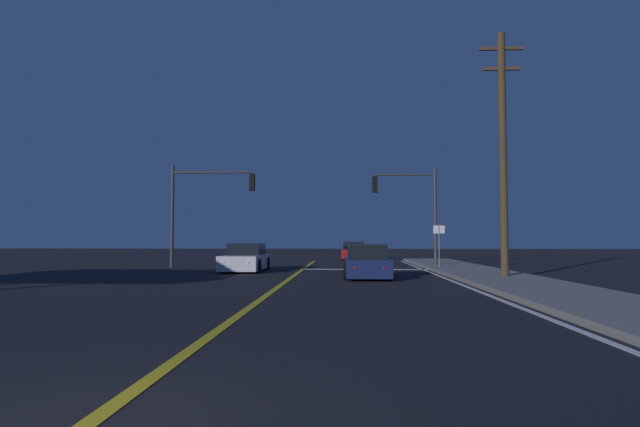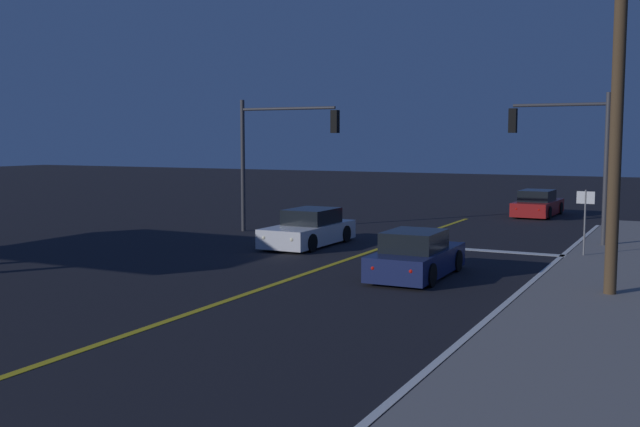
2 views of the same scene
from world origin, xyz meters
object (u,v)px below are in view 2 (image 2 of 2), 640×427
Objects in this scene: car_distant_tail_white at (309,230)px; traffic_signal_far_left at (277,143)px; car_parked_curb_navy at (416,257)px; car_side_waiting_red at (538,205)px; street_sign_corner at (585,213)px; utility_pole_right at (618,94)px; traffic_signal_near_right at (569,145)px.

traffic_signal_far_left is at bearing -41.52° from car_distant_tail_white.
car_parked_curb_navy is at bearing -38.48° from traffic_signal_far_left.
car_side_waiting_red is 15.02m from traffic_signal_far_left.
street_sign_corner reaches higher than car_parked_curb_navy.
street_sign_corner is at bearing 103.02° from utility_pole_right.
street_sign_corner is at bearing 53.40° from car_parked_curb_navy.
street_sign_corner is at bearing -173.13° from car_distant_tail_white.
utility_pole_right is (13.73, -7.46, 1.23)m from traffic_signal_far_left.
utility_pole_right is at bearing 104.98° from traffic_signal_near_right.
car_side_waiting_red is 0.83× the size of traffic_signal_far_left.
car_side_waiting_red is at bearing 106.56° from street_sign_corner.
car_side_waiting_red is 20.76m from utility_pole_right.
car_side_waiting_red is 0.48× the size of utility_pole_right.
street_sign_corner is (0.97, -2.80, -2.14)m from traffic_signal_near_right.
car_parked_curb_navy is 11.30m from traffic_signal_far_left.
traffic_signal_far_left reaches higher than car_side_waiting_red.
traffic_signal_far_left is at bearing 173.52° from street_sign_corner.
traffic_signal_near_right is (8.54, 3.91, 3.10)m from car_distant_tail_white.
utility_pole_right reaches higher than traffic_signal_far_left.
traffic_signal_far_left is at bearing -122.62° from car_side_waiting_red.
traffic_signal_near_right reaches higher than car_parked_curb_navy.
traffic_signal_near_right is (2.87, 8.15, 3.10)m from car_parked_curb_navy.
utility_pole_right is at bearing -8.63° from car_parked_curb_navy.
car_side_waiting_red is at bearing -74.11° from traffic_signal_near_right.
traffic_signal_far_left is (-11.36, -1.40, 0.07)m from traffic_signal_near_right.
traffic_signal_near_right reaches higher than street_sign_corner.
street_sign_corner reaches higher than car_side_waiting_red.
car_distant_tail_white is 1.09× the size of car_parked_curb_navy.
traffic_signal_near_right is 0.58× the size of utility_pole_right.
traffic_signal_near_right is at bearing -155.18° from car_distant_tail_white.
traffic_signal_near_right reaches higher than car_side_waiting_red.
traffic_signal_far_left reaches higher than traffic_signal_near_right.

